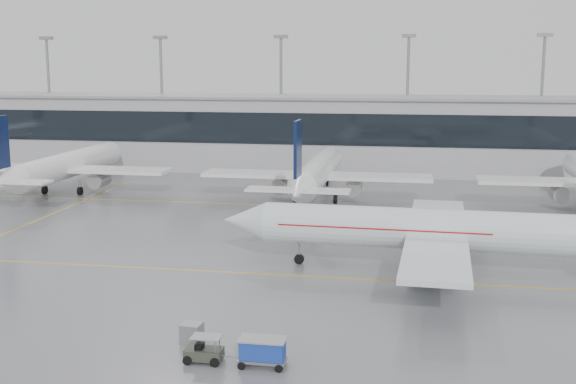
% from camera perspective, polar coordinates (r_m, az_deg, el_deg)
% --- Properties ---
extents(ground, '(320.00, 320.00, 0.00)m').
position_cam_1_polar(ground, '(61.86, -1.92, -6.50)').
color(ground, gray).
rests_on(ground, ground).
extents(taxi_line_main, '(120.00, 0.25, 0.01)m').
position_cam_1_polar(taxi_line_main, '(61.86, -1.92, -6.49)').
color(taxi_line_main, gold).
rests_on(taxi_line_main, ground).
extents(taxi_line_north, '(120.00, 0.25, 0.01)m').
position_cam_1_polar(taxi_line_north, '(90.60, 1.95, -1.14)').
color(taxi_line_north, gold).
rests_on(taxi_line_north, ground).
extents(taxi_line_cross, '(0.25, 60.00, 0.01)m').
position_cam_1_polar(taxi_line_cross, '(86.16, -19.72, -2.32)').
color(taxi_line_cross, gold).
rests_on(taxi_line_cross, ground).
extents(terminal, '(180.00, 15.00, 12.00)m').
position_cam_1_polar(terminal, '(121.20, 4.07, 4.56)').
color(terminal, '#A8A8AC').
rests_on(terminal, ground).
extents(terminal_glass, '(180.00, 0.20, 5.00)m').
position_cam_1_polar(terminal_glass, '(113.58, 3.69, 4.95)').
color(terminal_glass, black).
rests_on(terminal_glass, ground).
extents(terminal_roof, '(182.00, 16.00, 0.40)m').
position_cam_1_polar(terminal_roof, '(120.76, 4.11, 7.49)').
color(terminal_roof, gray).
rests_on(terminal_roof, ground).
extents(light_masts, '(156.40, 1.00, 22.60)m').
position_cam_1_polar(light_masts, '(126.68, 4.39, 8.12)').
color(light_masts, gray).
rests_on(light_masts, ground).
extents(air_canada_jet, '(36.65, 29.36, 11.54)m').
position_cam_1_polar(air_canada_jet, '(62.80, 11.49, -2.99)').
color(air_canada_jet, white).
rests_on(air_canada_jet, ground).
extents(parked_jet_b, '(29.64, 36.96, 11.72)m').
position_cam_1_polar(parked_jet_b, '(104.07, -17.20, 1.95)').
color(parked_jet_b, white).
rests_on(parked_jet_b, ground).
extents(parked_jet_c, '(29.64, 36.96, 11.72)m').
position_cam_1_polar(parked_jet_c, '(93.56, 2.28, 1.52)').
color(parked_jet_c, white).
rests_on(parked_jet_c, ground).
extents(baggage_tug, '(3.38, 1.41, 1.64)m').
position_cam_1_polar(baggage_tug, '(44.59, -6.67, -12.50)').
color(baggage_tug, '#34382D').
rests_on(baggage_tug, ground).
extents(baggage_cart, '(2.80, 1.57, 1.72)m').
position_cam_1_polar(baggage_cart, '(43.59, -2.03, -12.37)').
color(baggage_cart, gray).
rests_on(baggage_cart, ground).
extents(gse_unit, '(1.39, 1.31, 1.27)m').
position_cam_1_polar(gse_unit, '(47.54, -7.61, -10.98)').
color(gse_unit, slate).
rests_on(gse_unit, ground).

